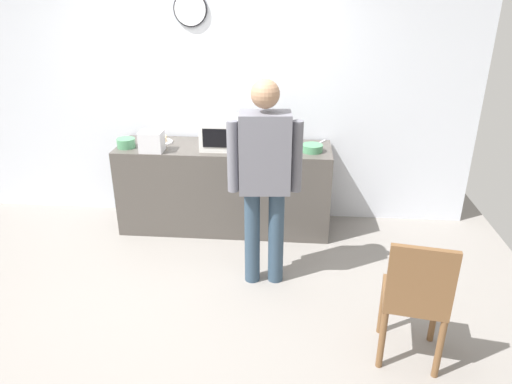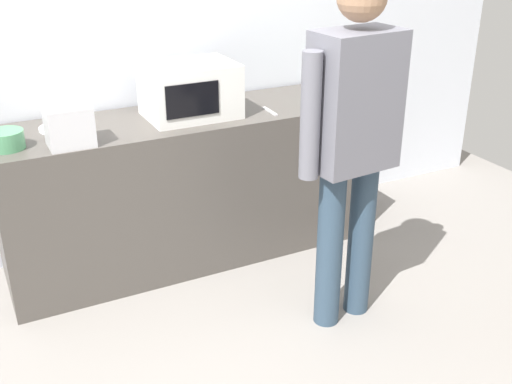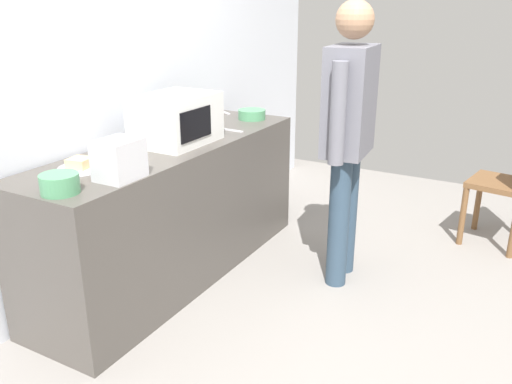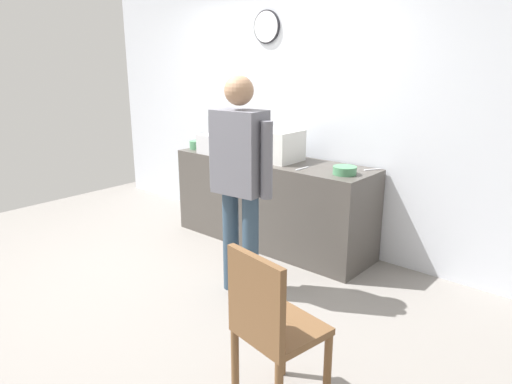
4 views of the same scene
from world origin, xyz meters
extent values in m
plane|color=gray|center=(0.00, 0.00, 0.00)|extent=(6.00, 6.00, 0.00)
cube|color=silver|center=(0.00, 1.60, 1.30)|extent=(5.40, 0.10, 2.60)
cylinder|color=white|center=(-0.18, 1.54, 2.16)|extent=(0.30, 0.03, 0.30)
cylinder|color=black|center=(-0.18, 1.54, 2.16)|extent=(0.33, 0.02, 0.33)
cube|color=#4C4742|center=(0.16, 1.22, 0.44)|extent=(2.14, 0.62, 0.89)
cube|color=silver|center=(0.20, 1.20, 1.04)|extent=(0.50, 0.38, 0.30)
cube|color=black|center=(0.14, 1.01, 1.04)|extent=(0.30, 0.01, 0.18)
cylinder|color=white|center=(-0.51, 1.29, 0.90)|extent=(0.23, 0.23, 0.01)
cube|color=tan|center=(-0.51, 1.29, 0.93)|extent=(0.13, 0.13, 0.05)
cylinder|color=#4C8E60|center=(-0.80, 1.11, 0.93)|extent=(0.18, 0.18, 0.09)
cylinder|color=#4C8E60|center=(1.03, 1.14, 0.92)|extent=(0.20, 0.20, 0.07)
cube|color=silver|center=(-0.51, 1.01, 0.99)|extent=(0.22, 0.18, 0.20)
cube|color=silver|center=(1.14, 1.45, 0.89)|extent=(0.10, 0.16, 0.01)
cube|color=silver|center=(0.63, 1.07, 0.89)|extent=(0.03, 0.17, 0.01)
cylinder|color=#2E4356|center=(0.73, 0.25, 0.42)|extent=(0.13, 0.13, 0.85)
cylinder|color=#2E4356|center=(0.53, 0.23, 0.42)|extent=(0.13, 0.13, 0.85)
cube|color=slate|center=(0.63, 0.24, 1.17)|extent=(0.42, 0.27, 0.64)
cylinder|color=slate|center=(0.88, 0.26, 1.13)|extent=(0.09, 0.09, 0.58)
cylinder|color=slate|center=(0.38, 0.22, 1.13)|extent=(0.09, 0.09, 0.58)
sphere|color=#A37A5B|center=(0.63, 0.24, 1.62)|extent=(0.22, 0.22, 0.22)
cylinder|color=brown|center=(1.89, -0.43, 0.23)|extent=(0.04, 0.04, 0.45)
cylinder|color=brown|center=(1.54, -0.37, 0.23)|extent=(0.04, 0.04, 0.45)
cylinder|color=brown|center=(1.83, -0.78, 0.23)|extent=(0.04, 0.04, 0.45)
cylinder|color=brown|center=(1.48, -0.72, 0.23)|extent=(0.04, 0.04, 0.45)
cube|color=brown|center=(1.68, -0.57, 0.47)|extent=(0.46, 0.46, 0.04)
cube|color=brown|center=(1.65, -0.75, 0.71)|extent=(0.40, 0.11, 0.45)
camera|label=1|loc=(0.86, -3.21, 2.33)|focal=32.87mm
camera|label=2|loc=(-1.01, -2.01, 1.96)|focal=43.83mm
camera|label=3|loc=(-2.37, -0.80, 1.72)|focal=37.17mm
camera|label=4|loc=(2.99, -2.29, 1.85)|focal=32.51mm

